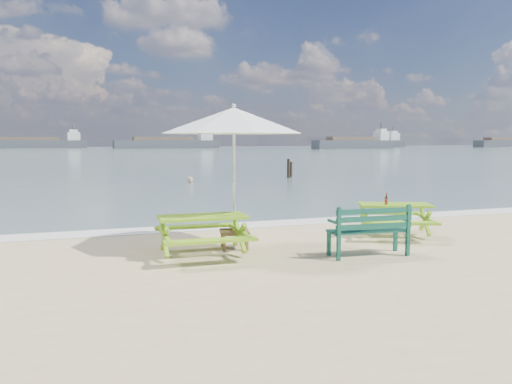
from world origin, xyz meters
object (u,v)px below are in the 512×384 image
object	(u,v)px
picnic_table_right	(394,221)
side_table	(234,239)
patio_umbrella	(234,121)
beer_bottle	(386,201)
park_bench	(368,241)
swimmer	(190,194)
picnic_table_left	(203,237)

from	to	relation	value
picnic_table_right	side_table	distance (m)	3.68
patio_umbrella	beer_bottle	distance (m)	3.82
picnic_table_right	side_table	size ratio (longest dim) A/B	3.31
park_bench	picnic_table_right	bearing A→B (deg)	43.27
picnic_table_right	park_bench	distance (m)	2.08
picnic_table_right	patio_umbrella	world-z (taller)	patio_umbrella
picnic_table_right	beer_bottle	world-z (taller)	beer_bottle
swimmer	beer_bottle	bearing A→B (deg)	-84.06
patio_umbrella	swimmer	size ratio (longest dim) A/B	1.88
swimmer	patio_umbrella	bearing A→B (deg)	-97.45
picnic_table_left	picnic_table_right	distance (m)	4.44
beer_bottle	side_table	bearing A→B (deg)	-179.16
picnic_table_left	side_table	world-z (taller)	picnic_table_left
park_bench	swimmer	bearing A→B (deg)	90.90
picnic_table_left	beer_bottle	bearing A→B (deg)	6.98
picnic_table_left	patio_umbrella	bearing A→B (deg)	32.31
side_table	beer_bottle	distance (m)	3.49
side_table	swimmer	bearing A→B (deg)	82.55
patio_umbrella	swimmer	world-z (taller)	patio_umbrella
side_table	patio_umbrella	world-z (taller)	patio_umbrella
picnic_table_right	swimmer	size ratio (longest dim) A/B	1.25
picnic_table_left	side_table	distance (m)	0.88
picnic_table_left	patio_umbrella	size ratio (longest dim) A/B	0.56
picnic_table_left	patio_umbrella	world-z (taller)	patio_umbrella
side_table	swimmer	world-z (taller)	swimmer
park_bench	patio_umbrella	size ratio (longest dim) A/B	0.47
side_table	park_bench	bearing A→B (deg)	-31.80
picnic_table_left	park_bench	world-z (taller)	park_bench
swimmer	picnic_table_left	bearing A→B (deg)	-99.92
patio_umbrella	swimmer	xyz separation A→B (m)	(1.91, 14.64, -2.97)
park_bench	patio_umbrella	distance (m)	3.37
side_table	patio_umbrella	xyz separation A→B (m)	(0.00, 0.00, 2.29)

